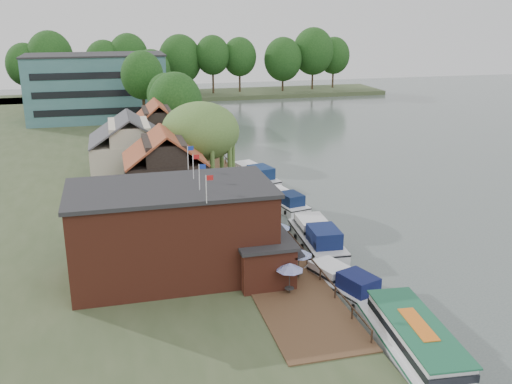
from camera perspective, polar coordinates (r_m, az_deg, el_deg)
ground at (r=50.97m, az=10.02°, el=-6.67°), size 260.00×260.00×0.00m
land_bank at (r=80.32m, az=-21.16°, el=1.81°), size 50.00×140.00×1.00m
quay_deck at (r=56.94m, az=-1.45°, el=-2.61°), size 6.00×50.00×0.10m
quay_rail at (r=57.87m, az=1.04°, el=-1.80°), size 0.20×49.00×1.00m
pub at (r=44.51m, az=-5.82°, el=-3.66°), size 20.00×11.00×7.30m
hotel_block at (r=112.92m, az=-15.64°, el=10.07°), size 25.40×12.40×12.30m
cottage_a at (r=58.39m, az=-9.09°, el=2.01°), size 8.60×7.60×8.50m
cottage_b at (r=67.90m, az=-12.46°, el=4.02°), size 9.60×8.60×8.50m
cottage_c at (r=76.89m, az=-9.77°, el=5.74°), size 7.60×7.60×8.50m
willow at (r=63.49m, az=-5.53°, el=4.31°), size 8.60×8.60×10.43m
umbrella_0 at (r=41.83m, az=3.37°, el=-8.58°), size 2.02×2.02×2.38m
umbrella_1 at (r=44.22m, az=4.28°, el=-7.08°), size 2.10×2.10×2.38m
umbrella_2 at (r=47.11m, az=1.69°, el=-5.44°), size 1.98×1.98×2.38m
umbrella_3 at (r=49.43m, az=2.13°, el=-4.30°), size 2.30×2.30×2.38m
umbrella_4 at (r=52.95m, az=0.02°, el=-2.77°), size 2.25×2.25×2.38m
umbrella_5 at (r=54.26m, az=-0.01°, el=-2.26°), size 1.95×1.95×2.38m
cruiser_0 at (r=44.58m, az=8.60°, el=-8.70°), size 5.86×9.77×2.23m
cruiser_1 at (r=52.48m, az=6.12°, el=-4.19°), size 4.12×10.98×2.65m
cruiser_2 at (r=62.80m, az=2.82°, el=-0.66°), size 4.65×9.29×2.11m
cruiser_3 at (r=71.93m, az=-0.28°, el=1.92°), size 5.86×10.95×2.55m
tour_boat at (r=36.69m, az=16.15°, el=-14.92°), size 4.85×13.31×2.84m
swan at (r=41.31m, az=12.86°, el=-12.64°), size 0.44×0.44×0.44m
bank_tree_0 at (r=85.43m, az=-8.03°, el=8.01°), size 7.96×7.96×11.47m
bank_tree_1 at (r=93.53m, az=-8.93°, el=8.50°), size 6.13×6.13×10.51m
bank_tree_2 at (r=99.67m, az=-11.22°, el=9.83°), size 7.08×7.08×13.60m
bank_tree_3 at (r=120.83m, az=-13.56°, el=10.55°), size 7.71×7.71×11.76m
bank_tree_4 at (r=130.97m, az=-11.90°, el=11.01°), size 6.42×6.42×11.03m
bank_tree_5 at (r=135.47m, az=-10.41°, el=11.44°), size 8.85×8.85×11.65m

